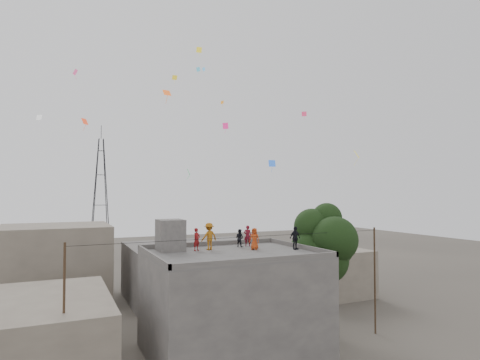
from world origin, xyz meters
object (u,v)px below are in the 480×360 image
Objects in this scene: stair_head_box at (170,235)px; transmission_tower at (100,199)px; person_red_adult at (248,236)px; tree at (324,246)px; person_dark_adult at (295,238)px.

transmission_tower is (-0.80, 37.40, 1.97)m from stair_head_box.
stair_head_box is at bearing 32.48° from person_red_adult.
transmission_tower is 38.07m from person_red_adult.
tree is 3.19m from person_dark_adult.
stair_head_box is at bearing 169.26° from tree.
stair_head_box is 37.46m from transmission_tower.
transmission_tower reaches higher than person_red_adult.
transmission_tower is at bearing -47.11° from person_red_adult.
stair_head_box is at bearing 148.10° from person_dark_adult.
person_red_adult is 3.51m from person_dark_adult.
person_red_adult is at bearing 116.02° from person_dark_adult.
transmission_tower reaches higher than tree.
person_dark_adult is (2.12, -2.80, 0.03)m from person_red_adult.
person_dark_adult is at bearing -163.45° from tree.
tree is at bearing 5.44° from person_dark_adult.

